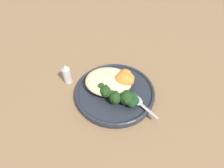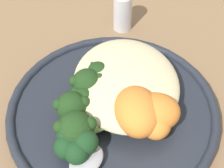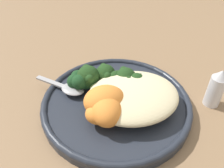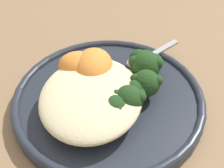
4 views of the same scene
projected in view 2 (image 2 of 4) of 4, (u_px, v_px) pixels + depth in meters
name	position (u px, v px, depth m)	size (l,w,h in m)	color
ground_plane	(103.00, 123.00, 0.47)	(4.00, 4.00, 0.00)	#846647
plate	(113.00, 112.00, 0.47)	(0.27, 0.27, 0.02)	#232833
quinoa_mound	(126.00, 83.00, 0.47)	(0.16, 0.13, 0.03)	beige
broccoli_stalk_0	(125.00, 85.00, 0.47)	(0.09, 0.04, 0.03)	#8EB25B
broccoli_stalk_1	(105.00, 80.00, 0.47)	(0.09, 0.05, 0.03)	#8EB25B
broccoli_stalk_2	(94.00, 89.00, 0.46)	(0.08, 0.08, 0.04)	#8EB25B
broccoli_stalk_3	(92.00, 102.00, 0.45)	(0.05, 0.08, 0.03)	#8EB25B
broccoli_stalk_4	(81.00, 110.00, 0.44)	(0.04, 0.10, 0.04)	#8EB25B
broccoli_stalk_5	(83.00, 127.00, 0.42)	(0.06, 0.09, 0.04)	#8EB25B
sweet_potato_chunk_0	(137.00, 111.00, 0.43)	(0.07, 0.05, 0.05)	orange
sweet_potato_chunk_1	(154.00, 112.00, 0.43)	(0.06, 0.05, 0.04)	orange
sweet_potato_chunk_2	(155.00, 121.00, 0.43)	(0.05, 0.04, 0.03)	orange
sweet_potato_chunk_3	(148.00, 117.00, 0.43)	(0.05, 0.04, 0.04)	orange
kale_tuft	(76.00, 142.00, 0.41)	(0.05, 0.05, 0.03)	#193D1E
spoon	(82.00, 166.00, 0.41)	(0.09, 0.09, 0.01)	#A3A3A8
salt_shaker	(123.00, 9.00, 0.57)	(0.03, 0.03, 0.08)	silver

